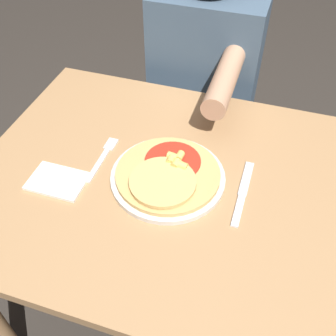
{
  "coord_description": "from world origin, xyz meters",
  "views": [
    {
      "loc": [
        0.18,
        -0.66,
        1.5
      ],
      "look_at": [
        -0.03,
        0.0,
        0.79
      ],
      "focal_mm": 42.0,
      "sensor_mm": 36.0,
      "label": 1
    }
  ],
  "objects_px": {
    "dining_table": "(179,211)",
    "person_diner": "(204,79)",
    "knife": "(242,194)",
    "fork": "(103,156)",
    "pizza": "(167,174)",
    "plate": "(168,177)"
  },
  "relations": [
    {
      "from": "pizza",
      "to": "person_diner",
      "type": "distance_m",
      "value": 0.6
    },
    {
      "from": "dining_table",
      "to": "person_diner",
      "type": "distance_m",
      "value": 0.59
    },
    {
      "from": "pizza",
      "to": "knife",
      "type": "bearing_deg",
      "value": 3.61
    },
    {
      "from": "fork",
      "to": "plate",
      "type": "bearing_deg",
      "value": -7.02
    },
    {
      "from": "plate",
      "to": "person_diner",
      "type": "height_order",
      "value": "person_diner"
    },
    {
      "from": "pizza",
      "to": "knife",
      "type": "relative_size",
      "value": 1.22
    },
    {
      "from": "pizza",
      "to": "knife",
      "type": "height_order",
      "value": "pizza"
    },
    {
      "from": "dining_table",
      "to": "knife",
      "type": "distance_m",
      "value": 0.2
    },
    {
      "from": "fork",
      "to": "knife",
      "type": "height_order",
      "value": "same"
    },
    {
      "from": "dining_table",
      "to": "knife",
      "type": "height_order",
      "value": "knife"
    },
    {
      "from": "fork",
      "to": "knife",
      "type": "relative_size",
      "value": 0.8
    },
    {
      "from": "plate",
      "to": "knife",
      "type": "xyz_separation_m",
      "value": [
        0.19,
        0.01,
        -0.0
      ]
    },
    {
      "from": "plate",
      "to": "knife",
      "type": "relative_size",
      "value": 1.34
    },
    {
      "from": "plate",
      "to": "pizza",
      "type": "height_order",
      "value": "pizza"
    },
    {
      "from": "dining_table",
      "to": "plate",
      "type": "distance_m",
      "value": 0.13
    },
    {
      "from": "person_diner",
      "to": "dining_table",
      "type": "bearing_deg",
      "value": -82.64
    },
    {
      "from": "dining_table",
      "to": "knife",
      "type": "xyz_separation_m",
      "value": [
        0.16,
        0.01,
        0.12
      ]
    },
    {
      "from": "pizza",
      "to": "fork",
      "type": "bearing_deg",
      "value": 171.26
    },
    {
      "from": "dining_table",
      "to": "pizza",
      "type": "xyz_separation_m",
      "value": [
        -0.03,
        -0.0,
        0.15
      ]
    },
    {
      "from": "plate",
      "to": "fork",
      "type": "relative_size",
      "value": 1.69
    },
    {
      "from": "pizza",
      "to": "plate",
      "type": "bearing_deg",
      "value": 94.37
    },
    {
      "from": "person_diner",
      "to": "fork",
      "type": "bearing_deg",
      "value": -105.03
    }
  ]
}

